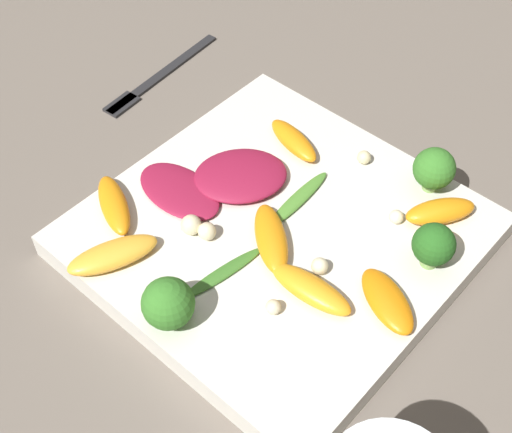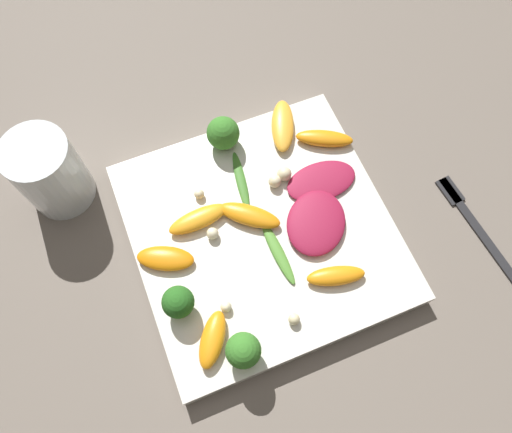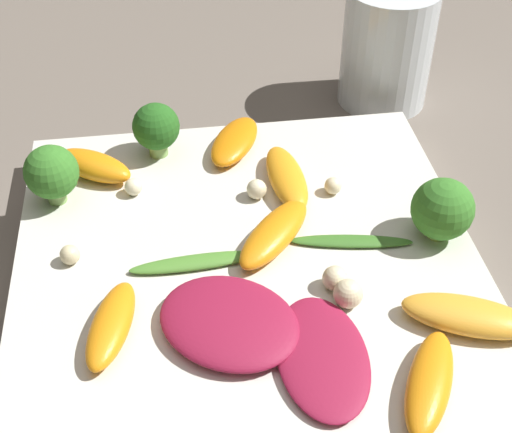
{
  "view_description": "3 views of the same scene",
  "coord_description": "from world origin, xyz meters",
  "views": [
    {
      "loc": [
        0.32,
        0.26,
        0.51
      ],
      "look_at": [
        0.01,
        -0.02,
        0.03
      ],
      "focal_mm": 50.0,
      "sensor_mm": 36.0,
      "label": 1
    },
    {
      "loc": [
        -0.2,
        0.09,
        0.59
      ],
      "look_at": [
        0.01,
        0.0,
        0.05
      ],
      "focal_mm": 35.0,
      "sensor_mm": 36.0,
      "label": 2
    },
    {
      "loc": [
        -0.04,
        -0.34,
        0.36
      ],
      "look_at": [
        0.01,
        0.02,
        0.04
      ],
      "focal_mm": 50.0,
      "sensor_mm": 36.0,
      "label": 3
    }
  ],
  "objects": [
    {
      "name": "macadamia_nut_2",
      "position": [
        -0.12,
        0.01,
        0.03
      ],
      "size": [
        0.01,
        0.01,
        0.01
      ],
      "color": "beige",
      "rests_on": "plate"
    },
    {
      "name": "orange_segment_3",
      "position": [
        0.12,
        -0.08,
        0.03
      ],
      "size": [
        0.09,
        0.06,
        0.02
      ],
      "color": "#FCAD33",
      "rests_on": "plate"
    },
    {
      "name": "macadamia_nut_3",
      "position": [
        -0.07,
        0.07,
        0.03
      ],
      "size": [
        0.01,
        0.01,
        0.01
      ],
      "color": "beige",
      "rests_on": "plate"
    },
    {
      "name": "orange_segment_0",
      "position": [
        -0.1,
        0.1,
        0.03
      ],
      "size": [
        0.07,
        0.06,
        0.02
      ],
      "color": "orange",
      "rests_on": "plate"
    },
    {
      "name": "broccoli_floret_1",
      "position": [
        0.13,
        -0.0,
        0.05
      ],
      "size": [
        0.04,
        0.04,
        0.05
      ],
      "color": "#84AD5B",
      "rests_on": "plate"
    },
    {
      "name": "arugula_sprig_1",
      "position": [
        -0.04,
        -0.01,
        0.03
      ],
      "size": [
        0.09,
        0.02,
        0.01
      ],
      "color": "#518E33",
      "rests_on": "plate"
    },
    {
      "name": "orange_segment_4",
      "position": [
        0.04,
        0.07,
        0.03
      ],
      "size": [
        0.03,
        0.08,
        0.02
      ],
      "color": "orange",
      "rests_on": "plate"
    },
    {
      "name": "macadamia_nut_0",
      "position": [
        0.07,
        0.06,
        0.03
      ],
      "size": [
        0.01,
        0.01,
        0.01
      ],
      "color": "beige",
      "rests_on": "plate"
    },
    {
      "name": "broccoli_floret_0",
      "position": [
        -0.05,
        0.12,
        0.05
      ],
      "size": [
        0.04,
        0.04,
        0.04
      ],
      "color": "#84AD5B",
      "rests_on": "plate"
    },
    {
      "name": "macadamia_nut_1",
      "position": [
        0.01,
        0.06,
        0.03
      ],
      "size": [
        0.01,
        0.01,
        0.01
      ],
      "color": "beige",
      "rests_on": "plate"
    },
    {
      "name": "orange_segment_2",
      "position": [
        0.08,
        -0.12,
        0.03
      ],
      "size": [
        0.06,
        0.08,
        0.02
      ],
      "color": "orange",
      "rests_on": "plate"
    },
    {
      "name": "orange_segment_6",
      "position": [
        0.02,
        0.01,
        0.03
      ],
      "size": [
        0.07,
        0.08,
        0.02
      ],
      "color": "orange",
      "rests_on": "plate"
    },
    {
      "name": "radicchio_leaf_0",
      "position": [
        -0.02,
        -0.06,
        0.03
      ],
      "size": [
        0.11,
        0.11,
        0.01
      ],
      "color": "maroon",
      "rests_on": "plate"
    },
    {
      "name": "broccoli_floret_2",
      "position": [
        -0.13,
        0.07,
        0.05
      ],
      "size": [
        0.04,
        0.04,
        0.05
      ],
      "color": "#84AD5B",
      "rests_on": "plate"
    },
    {
      "name": "orange_segment_5",
      "position": [
        0.01,
        0.12,
        0.03
      ],
      "size": [
        0.06,
        0.07,
        0.01
      ],
      "color": "orange",
      "rests_on": "plate"
    },
    {
      "name": "arugula_sprig_0",
      "position": [
        0.07,
        0.0,
        0.03
      ],
      "size": [
        0.08,
        0.03,
        0.0
      ],
      "color": "#3D7528",
      "rests_on": "plate"
    },
    {
      "name": "ground_plane",
      "position": [
        0.0,
        0.0,
        0.0
      ],
      "size": [
        2.4,
        2.4,
        0.0
      ],
      "primitive_type": "plane",
      "color": "#6B6056"
    },
    {
      "name": "macadamia_nut_5",
      "position": [
        0.06,
        -0.05,
        0.04
      ],
      "size": [
        0.02,
        0.02,
        0.02
      ],
      "color": "beige",
      "rests_on": "plate"
    },
    {
      "name": "drinking_glass",
      "position": [
        0.16,
        0.22,
        0.05
      ],
      "size": [
        0.08,
        0.08,
        0.11
      ],
      "color": "white",
      "rests_on": "ground_plane"
    },
    {
      "name": "macadamia_nut_4",
      "position": [
        0.05,
        -0.04,
        0.03
      ],
      "size": [
        0.02,
        0.02,
        0.02
      ],
      "color": "beige",
      "rests_on": "plate"
    },
    {
      "name": "plate",
      "position": [
        0.0,
        0.0,
        0.01
      ],
      "size": [
        0.31,
        0.31,
        0.03
      ],
      "color": "silver",
      "rests_on": "ground_plane"
    },
    {
      "name": "orange_segment_1",
      "position": [
        -0.09,
        -0.06,
        0.03
      ],
      "size": [
        0.04,
        0.07,
        0.02
      ],
      "color": "orange",
      "rests_on": "plate"
    },
    {
      "name": "radicchio_leaf_1",
      "position": [
        0.03,
        -0.09,
        0.03
      ],
      "size": [
        0.06,
        0.09,
        0.01
      ],
      "color": "maroon",
      "rests_on": "plate"
    }
  ]
}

